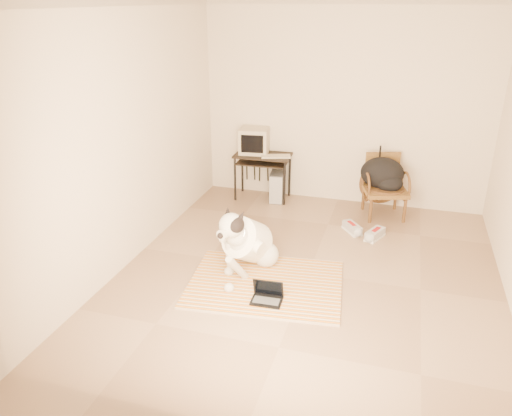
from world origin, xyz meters
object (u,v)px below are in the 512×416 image
at_px(rattan_chair, 384,186).
at_px(crt_monitor, 254,140).
at_px(computer_desk, 262,161).
at_px(dog, 247,242).
at_px(pc_tower, 278,185).
at_px(laptop, 267,295).
at_px(backpack, 383,175).

bearing_deg(rattan_chair, crt_monitor, 174.54).
height_order(computer_desk, rattan_chair, rattan_chair).
relative_size(dog, crt_monitor, 2.56).
distance_m(pc_tower, rattan_chair, 1.55).
bearing_deg(rattan_chair, computer_desk, 176.38).
height_order(laptop, backpack, backpack).
height_order(crt_monitor, pc_tower, crt_monitor).
bearing_deg(computer_desk, laptop, -72.93).
bearing_deg(laptop, rattan_chair, 69.68).
bearing_deg(crt_monitor, backpack, -5.75).
bearing_deg(pc_tower, computer_desk, -175.20).
relative_size(dog, rattan_chair, 1.38).
xyz_separation_m(dog, laptop, (0.38, -0.56, -0.26)).
bearing_deg(pc_tower, laptop, -77.62).
distance_m(laptop, pc_tower, 2.74).
bearing_deg(backpack, pc_tower, 174.79).
xyz_separation_m(laptop, pc_tower, (-0.59, 2.67, 0.14)).
distance_m(crt_monitor, rattan_chair, 1.96).
bearing_deg(computer_desk, pc_tower, 4.80).
bearing_deg(laptop, computer_desk, 107.07).
relative_size(pc_tower, backpack, 0.83).
relative_size(laptop, rattan_chair, 0.37).
bearing_deg(pc_tower, backpack, -5.21).
distance_m(computer_desk, rattan_chair, 1.77).
bearing_deg(computer_desk, backpack, -3.90).
height_order(dog, computer_desk, dog).
distance_m(laptop, computer_desk, 2.82).
bearing_deg(crt_monitor, rattan_chair, -5.46).
relative_size(dog, backpack, 1.99).
xyz_separation_m(laptop, backpack, (0.92, 2.53, 0.51)).
bearing_deg(dog, rattan_chair, 56.30).
relative_size(rattan_chair, backpack, 1.44).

